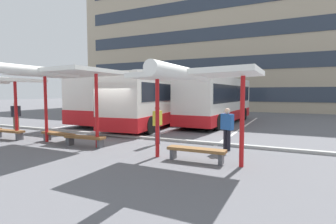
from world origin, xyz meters
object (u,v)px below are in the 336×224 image
(coach_bus_2, at_px, (218,100))
(waiting_passenger_0, at_px, (157,122))
(waiting_shelter_2, at_px, (194,77))
(waiting_passenger_2, at_px, (16,114))
(coach_bus_0, at_px, (126,101))
(waiting_shelter_1, at_px, (64,74))
(bench_1, at_px, (8,132))
(bench_3, at_px, (85,139))
(coach_bus_1, at_px, (159,100))
(bench_4, at_px, (196,151))
(bench_2, at_px, (58,135))
(waiting_passenger_1, at_px, (227,126))

(coach_bus_2, height_order, waiting_passenger_0, coach_bus_2)
(waiting_shelter_2, height_order, waiting_passenger_2, waiting_shelter_2)
(coach_bus_0, relative_size, waiting_shelter_1, 2.01)
(bench_1, xyz_separation_m, bench_3, (4.73, 0.23, -0.00))
(waiting_shelter_1, height_order, waiting_passenger_2, waiting_shelter_1)
(coach_bus_0, relative_size, bench_1, 5.39)
(coach_bus_2, bearing_deg, waiting_passenger_0, -91.77)
(bench_3, bearing_deg, waiting_shelter_1, -167.24)
(bench_3, height_order, waiting_passenger_2, waiting_passenger_2)
(coach_bus_2, height_order, waiting_shelter_2, coach_bus_2)
(waiting_passenger_0, height_order, waiting_passenger_2, waiting_passenger_2)
(bench_1, bearing_deg, coach_bus_1, 64.67)
(waiting_shelter_2, height_order, bench_4, waiting_shelter_2)
(bench_2, bearing_deg, waiting_shelter_2, -5.98)
(coach_bus_0, distance_m, waiting_passenger_1, 11.90)
(coach_bus_0, distance_m, waiting_passenger_0, 9.69)
(waiting_passenger_2, bearing_deg, coach_bus_0, 65.49)
(coach_bus_2, distance_m, bench_3, 11.22)
(waiting_passenger_1, bearing_deg, coach_bus_0, 143.95)
(coach_bus_2, xyz_separation_m, waiting_passenger_0, (-0.28, -9.03, -0.74))
(coach_bus_0, height_order, bench_1, coach_bus_0)
(bench_4, bearing_deg, bench_1, 179.76)
(bench_2, bearing_deg, bench_4, -3.91)
(coach_bus_2, bearing_deg, bench_3, -104.79)
(coach_bus_1, relative_size, bench_1, 6.33)
(bench_2, height_order, waiting_passenger_1, waiting_passenger_1)
(coach_bus_1, distance_m, coach_bus_2, 4.41)
(bench_2, bearing_deg, waiting_passenger_0, 19.42)
(bench_3, bearing_deg, waiting_passenger_2, 165.47)
(waiting_shelter_2, relative_size, bench_4, 2.22)
(waiting_passenger_2, bearing_deg, waiting_shelter_1, -18.21)
(bench_1, relative_size, bench_4, 0.97)
(coach_bus_2, distance_m, waiting_shelter_2, 11.55)
(bench_3, height_order, bench_4, same)
(bench_1, height_order, waiting_shelter_1, waiting_shelter_1)
(waiting_shelter_1, xyz_separation_m, bench_3, (0.90, 0.20, -2.72))
(coach_bus_1, relative_size, waiting_passenger_0, 7.06)
(waiting_passenger_0, bearing_deg, waiting_shelter_1, -150.78)
(bench_2, bearing_deg, waiting_shelter_1, -23.88)
(waiting_shelter_1, bearing_deg, waiting_passenger_2, 161.79)
(coach_bus_1, bearing_deg, waiting_passenger_2, -135.46)
(waiting_passenger_0, bearing_deg, bench_2, -160.58)
(coach_bus_0, xyz_separation_m, bench_4, (9.08, -9.10, -1.33))
(coach_bus_0, bearing_deg, bench_2, -75.67)
(coach_bus_1, distance_m, waiting_shelter_2, 10.53)
(waiting_passenger_0, height_order, waiting_passenger_1, waiting_passenger_0)
(bench_4, relative_size, waiting_passenger_0, 1.15)
(bench_1, distance_m, waiting_passenger_2, 3.29)
(waiting_passenger_1, relative_size, waiting_passenger_2, 0.97)
(coach_bus_0, relative_size, waiting_shelter_2, 2.36)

